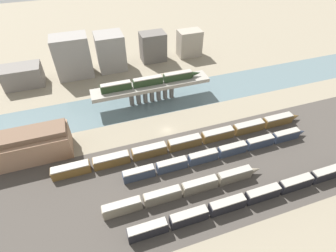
# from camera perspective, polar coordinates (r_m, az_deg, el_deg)

# --- Properties ---
(ground_plane) EXTENTS (400.00, 400.00, 0.00)m
(ground_plane) POSITION_cam_1_polar(r_m,az_deg,el_deg) (103.30, -0.26, -0.95)
(ground_plane) COLOR gray
(railbed_yard) EXTENTS (280.00, 42.00, 0.01)m
(railbed_yard) POSITION_cam_1_polar(r_m,az_deg,el_deg) (88.09, 4.75, -10.95)
(railbed_yard) COLOR #423D38
(railbed_yard) RESTS_ON ground
(river_water) EXTENTS (320.00, 21.49, 0.01)m
(river_water) POSITION_cam_1_polar(r_m,az_deg,el_deg) (119.01, -3.47, 5.51)
(river_water) COLOR slate
(river_water) RESTS_ON ground
(bridge) EXTENTS (51.50, 8.14, 8.83)m
(bridge) POSITION_cam_1_polar(r_m,az_deg,el_deg) (115.07, -3.61, 8.34)
(bridge) COLOR gray
(bridge) RESTS_ON ground
(train_on_bridge) EXTENTS (44.39, 2.66, 3.41)m
(train_on_bridge) POSITION_cam_1_polar(r_m,az_deg,el_deg) (113.23, -3.64, 9.83)
(train_on_bridge) COLOR #23381E
(train_on_bridge) RESTS_ON bridge
(train_yard_near) EXTENTS (86.61, 2.71, 4.14)m
(train_yard_near) POSITION_cam_1_polar(r_m,az_deg,el_deg) (86.86, 20.50, -13.47)
(train_yard_near) COLOR black
(train_yard_near) RESTS_ON ground
(train_yard_mid) EXTENTS (51.93, 2.61, 4.10)m
(train_yard_mid) POSITION_cam_1_polar(r_m,az_deg,el_deg) (82.53, 3.70, -13.64)
(train_yard_mid) COLOR gray
(train_yard_mid) RESTS_ON ground
(train_yard_far) EXTENTS (70.82, 2.64, 3.86)m
(train_yard_far) POSITION_cam_1_polar(r_m,az_deg,el_deg) (94.12, 11.39, -5.65)
(train_yard_far) COLOR #2D384C
(train_yard_far) RESTS_ON ground
(train_yard_outer) EXTENTS (96.89, 3.18, 3.81)m
(train_yard_outer) POSITION_cam_1_polar(r_m,az_deg,el_deg) (96.36, 4.55, -3.40)
(train_yard_outer) COLOR brown
(train_yard_outer) RESTS_ON ground
(warehouse_building) EXTENTS (27.65, 11.16, 11.02)m
(warehouse_building) POSITION_cam_1_polar(r_m,az_deg,el_deg) (101.93, -28.15, -3.77)
(warehouse_building) COLOR #937056
(warehouse_building) RESTS_ON ground
(city_block_far_left) EXTENTS (17.67, 10.99, 9.82)m
(city_block_far_left) POSITION_cam_1_polar(r_m,az_deg,el_deg) (145.04, -29.05, 9.50)
(city_block_far_left) COLOR slate
(city_block_far_left) RESTS_ON ground
(city_block_left) EXTENTS (17.08, 11.31, 20.66)m
(city_block_left) POSITION_cam_1_polar(r_m,az_deg,el_deg) (140.82, -20.06, 14.00)
(city_block_left) COLOR gray
(city_block_left) RESTS_ON ground
(city_block_center) EXTENTS (13.91, 13.06, 18.55)m
(city_block_center) POSITION_cam_1_polar(r_m,az_deg,el_deg) (143.42, -12.39, 15.55)
(city_block_center) COLOR gray
(city_block_center) RESTS_ON ground
(city_block_right) EXTENTS (13.39, 9.40, 15.36)m
(city_block_right) POSITION_cam_1_polar(r_m,az_deg,el_deg) (149.59, -3.29, 16.85)
(city_block_right) COLOR #605B56
(city_block_right) RESTS_ON ground
(city_block_far_right) EXTENTS (12.84, 8.47, 14.38)m
(city_block_far_right) POSITION_cam_1_polar(r_m,az_deg,el_deg) (155.25, 4.66, 17.53)
(city_block_far_right) COLOR gray
(city_block_far_right) RESTS_ON ground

